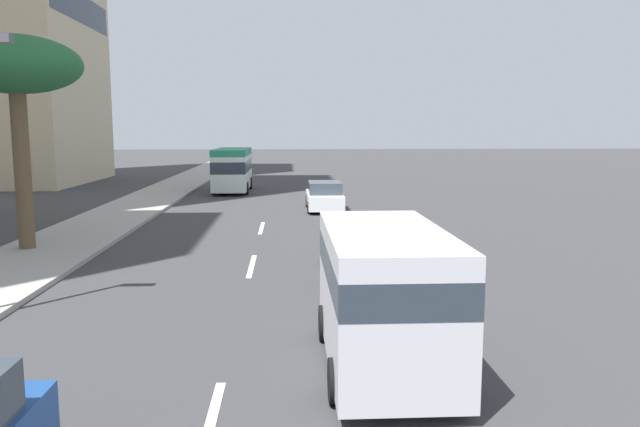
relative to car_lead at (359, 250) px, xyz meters
name	(u,v)px	position (x,y,z in m)	size (l,w,h in m)	color
ground_plane	(267,206)	(16.49, 3.23, -0.73)	(198.00, 198.00, 0.00)	#38383A
sidewalk_right	(138,205)	(16.49, 10.41, -0.65)	(162.00, 3.67, 0.15)	#9E9B93
lane_stripe_mid	(252,266)	(1.24, 3.23, -0.72)	(3.20, 0.16, 0.01)	silver
lane_stripe_far	(262,228)	(8.66, 3.23, -0.72)	(3.20, 0.16, 0.01)	silver
car_lead	(359,250)	(0.00, 0.00, 0.00)	(4.21, 1.85, 1.53)	silver
minibus_second	(233,168)	(24.56, 5.87, 0.89)	(6.86, 2.38, 2.95)	silver
car_fourth	(324,197)	(14.44, 0.14, 0.00)	(4.30, 1.89, 1.53)	white
van_fifth	(384,289)	(-7.07, 0.37, 0.71)	(4.81, 2.18, 2.52)	silver
palm_tree	(16,69)	(3.87, 11.19, 5.54)	(4.34, 4.34, 7.25)	brown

